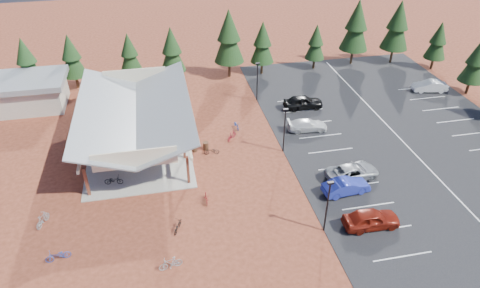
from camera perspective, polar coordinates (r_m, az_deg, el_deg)
ground at (r=43.23m, az=0.14°, el=-3.18°), size 140.00×140.00×0.00m
asphalt_lot at (r=51.82m, az=19.88°, el=1.42°), size 27.00×44.00×0.04m
concrete_pad at (r=48.46m, az=-13.25°, el=0.36°), size 10.60×18.60×0.10m
bike_pavilion at (r=46.57m, az=-13.83°, el=4.26°), size 11.65×19.40×4.97m
outbuilding at (r=59.59m, az=-27.15°, el=6.10°), size 11.00×7.00×3.90m
lamp_post_0 at (r=35.22m, az=11.60°, el=-7.74°), size 0.50×0.25×5.14m
lamp_post_1 at (r=44.27m, az=5.96°, el=2.23°), size 0.50×0.25×5.14m
lamp_post_2 at (r=54.48m, az=2.31°, el=8.64°), size 0.50×0.25×5.14m
trash_bin_0 at (r=45.81m, az=-4.58°, el=-0.26°), size 0.60×0.60×0.90m
trash_bin_1 at (r=45.70m, az=-6.09°, el=-0.45°), size 0.60×0.60×0.90m
pine_0 at (r=62.30m, az=-26.62°, el=10.01°), size 3.25×3.25×7.57m
pine_1 at (r=61.41m, az=-21.58°, el=10.88°), size 3.22×3.22×7.50m
pine_2 at (r=61.01m, az=-14.54°, el=11.69°), size 3.00×3.00×6.99m
pine_3 at (r=59.19m, az=-9.09°, el=12.31°), size 3.43×3.43×7.98m
pine_4 at (r=60.25m, az=-1.49°, el=14.15°), size 4.16×4.16×9.68m
pine_5 at (r=61.62m, az=3.02°, el=13.38°), size 3.32×3.32×7.73m
pine_6 at (r=64.53m, az=10.08°, el=13.24°), size 2.86×2.86×6.67m
pine_7 at (r=66.85m, az=15.25°, el=15.01°), size 4.17×4.17×9.72m
pine_8 at (r=69.24m, az=20.27°, el=14.64°), size 4.07×4.07×9.49m
pine_12 at (r=63.29m, az=28.98°, el=9.68°), size 3.24×3.24×7.56m
pine_13 at (r=69.51m, az=24.91°, el=12.41°), size 3.06×3.06×7.13m
bike_0 at (r=42.42m, az=-16.49°, el=-4.66°), size 1.84×0.87×0.93m
bike_1 at (r=44.82m, az=-14.82°, el=-2.11°), size 1.50×0.46×0.89m
bike_2 at (r=48.19m, az=-14.90°, el=0.66°), size 1.91×0.75×0.99m
bike_3 at (r=52.76m, az=-16.15°, el=3.55°), size 1.89×1.01×1.10m
bike_4 at (r=44.35m, az=-10.24°, el=-1.87°), size 1.70×0.71×0.87m
bike_5 at (r=45.00m, az=-9.55°, el=-1.18°), size 1.60×0.67×0.93m
bike_6 at (r=48.59m, az=-11.84°, el=1.41°), size 2.00×1.22×0.99m
bike_7 at (r=52.75m, az=-12.52°, el=3.99°), size 1.52×0.49×0.90m
bike_9 at (r=40.30m, az=-24.84°, el=-9.12°), size 1.18×1.88×1.09m
bike_10 at (r=36.73m, az=-23.11°, el=-13.52°), size 1.99×1.02×1.00m
bike_11 at (r=38.99m, az=-4.53°, el=-7.18°), size 0.46×1.55×0.93m
bike_12 at (r=36.63m, az=-8.32°, el=-10.80°), size 1.16×1.71×0.85m
bike_13 at (r=33.78m, az=-9.25°, el=-15.42°), size 1.92×0.86×1.11m
bike_14 at (r=49.42m, az=-0.47°, el=2.53°), size 0.77×1.62×0.82m
bike_15 at (r=47.32m, az=-1.10°, el=1.14°), size 1.49×1.59×1.02m
bike_16 at (r=45.02m, az=-3.81°, el=-0.94°), size 1.65×0.72×0.84m
car_0 at (r=37.90m, az=17.10°, el=-9.51°), size 4.85×2.04×1.64m
car_1 at (r=40.83m, az=13.96°, el=-5.50°), size 4.60×2.00×1.47m
car_2 at (r=42.78m, az=14.75°, el=-3.61°), size 5.61×3.17×1.48m
car_3 at (r=49.47m, az=8.97°, el=2.51°), size 4.72×2.29×1.32m
car_4 at (r=53.98m, az=8.41°, el=5.55°), size 4.95×2.12×1.67m
car_9 at (r=63.02m, az=23.96°, el=7.07°), size 4.76×2.44×1.50m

